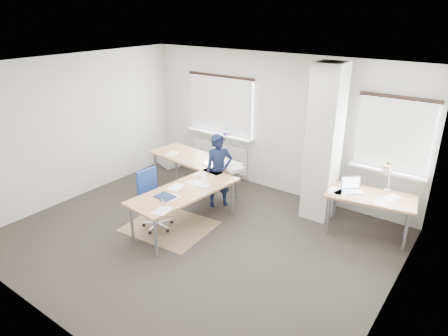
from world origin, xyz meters
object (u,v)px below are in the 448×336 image
Objects in this scene: task_chair at (156,212)px; person at (219,171)px; desk_side at (370,198)px; desk_main at (192,174)px.

person is (0.39, 1.32, 0.43)m from task_chair.
desk_side is at bearing -37.98° from person.
person is (0.34, 0.39, 0.02)m from desk_main.
desk_main is at bearing -171.62° from desk_side.
desk_main is 3.16m from desk_side.
task_chair is 1.44m from person.
desk_main is 1.96× the size of person.
person reaches higher than desk_side.
person is at bearing 54.29° from desk_main.
person reaches higher than desk_main.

